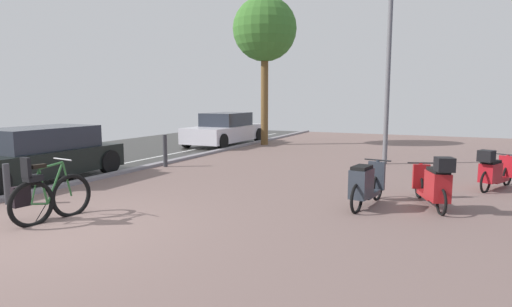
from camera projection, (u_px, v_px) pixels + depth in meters
The scene contains 11 objects.
ground at pixel (118, 245), 5.89m from camera, with size 21.00×40.00×0.13m.
bicycle_foreground at pixel (48, 196), 6.95m from camera, with size 0.75×1.45×1.12m.
scooter_near at pixel (493, 171), 9.28m from camera, with size 0.93×1.55×0.93m.
scooter_mid at pixel (435, 184), 7.69m from camera, with size 0.88×1.70×1.03m.
scooter_far at pixel (365, 185), 7.79m from camera, with size 0.58×1.69×0.84m.
parked_car_near at pixel (37, 155), 10.28m from camera, with size 1.84×4.16×1.29m.
parked_car_far at pixel (225, 130), 18.44m from camera, with size 1.86×4.35×1.36m.
lamp_post at pixel (389, 55), 12.58m from camera, with size 0.20×0.52×5.85m.
street_tree at pixel (265, 30), 17.76m from camera, with size 2.66×2.66×6.17m.
bollard_near at pixel (7, 184), 8.05m from camera, with size 0.12×0.12×0.77m.
bollard_far at pixel (165, 151), 12.42m from camera, with size 0.12×0.12×0.94m.
Camera 1 is at (5.54, -4.35, 1.99)m, focal length 29.99 mm.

